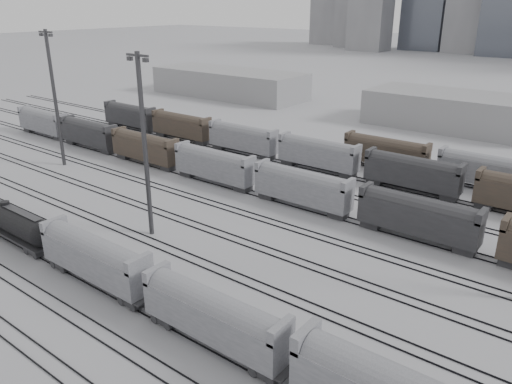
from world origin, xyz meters
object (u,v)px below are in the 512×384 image
Objects in this scene: hopper_car_a at (95,256)px; hopper_car_b at (214,315)px; tank_car_b at (8,218)px; light_mast_c at (144,143)px.

hopper_car_a is 16.57m from hopper_car_b.
hopper_car_a is at bearing 0.00° from tank_car_b.
light_mast_c is at bearing 112.82° from hopper_car_a.
light_mast_c reaches higher than hopper_car_a.
tank_car_b is 18.00m from hopper_car_a.
tank_car_b is 1.32× the size of hopper_car_b.
tank_car_b is at bearing -138.04° from light_mast_c.
hopper_car_a is 1.03× the size of hopper_car_b.
light_mast_c is (-4.94, 11.74, 8.73)m from hopper_car_a.
light_mast_c reaches higher than hopper_car_b.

